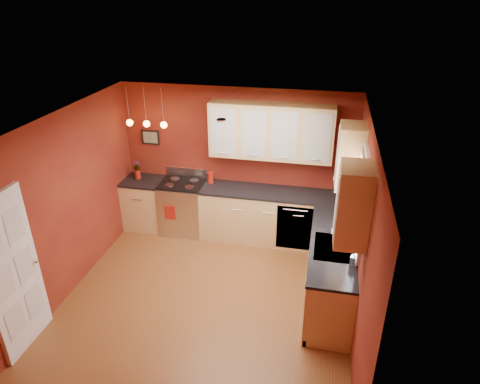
% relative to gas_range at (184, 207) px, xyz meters
% --- Properties ---
extents(floor, '(4.20, 4.20, 0.00)m').
position_rel_gas_range_xyz_m(floor, '(0.92, -1.80, -0.48)').
color(floor, brown).
rests_on(floor, ground).
extents(ceiling, '(4.00, 4.20, 0.02)m').
position_rel_gas_range_xyz_m(ceiling, '(0.92, -1.80, 2.12)').
color(ceiling, '#EEE6CF').
rests_on(ceiling, wall_back).
extents(wall_back, '(4.00, 0.02, 2.60)m').
position_rel_gas_range_xyz_m(wall_back, '(0.92, 0.30, 0.82)').
color(wall_back, maroon).
rests_on(wall_back, floor).
extents(wall_front, '(4.00, 0.02, 2.60)m').
position_rel_gas_range_xyz_m(wall_front, '(0.92, -3.90, 0.82)').
color(wall_front, maroon).
rests_on(wall_front, floor).
extents(wall_left, '(0.02, 4.20, 2.60)m').
position_rel_gas_range_xyz_m(wall_left, '(-1.08, -1.80, 0.82)').
color(wall_left, maroon).
rests_on(wall_left, floor).
extents(wall_right, '(0.02, 4.20, 2.60)m').
position_rel_gas_range_xyz_m(wall_right, '(2.92, -1.80, 0.82)').
color(wall_right, maroon).
rests_on(wall_right, floor).
extents(base_cabinets_back_left, '(0.70, 0.60, 0.90)m').
position_rel_gas_range_xyz_m(base_cabinets_back_left, '(-0.73, -0.00, -0.03)').
color(base_cabinets_back_left, tan).
rests_on(base_cabinets_back_left, floor).
extents(base_cabinets_back_right, '(2.54, 0.60, 0.90)m').
position_rel_gas_range_xyz_m(base_cabinets_back_right, '(1.65, -0.00, -0.03)').
color(base_cabinets_back_right, tan).
rests_on(base_cabinets_back_right, floor).
extents(base_cabinets_right, '(0.60, 2.10, 0.90)m').
position_rel_gas_range_xyz_m(base_cabinets_right, '(2.62, -1.35, -0.03)').
color(base_cabinets_right, tan).
rests_on(base_cabinets_right, floor).
extents(counter_back_left, '(0.70, 0.62, 0.04)m').
position_rel_gas_range_xyz_m(counter_back_left, '(-0.73, -0.00, 0.44)').
color(counter_back_left, black).
rests_on(counter_back_left, base_cabinets_back_left).
extents(counter_back_right, '(2.54, 0.62, 0.04)m').
position_rel_gas_range_xyz_m(counter_back_right, '(1.65, -0.00, 0.44)').
color(counter_back_right, black).
rests_on(counter_back_right, base_cabinets_back_right).
extents(counter_right, '(0.62, 2.10, 0.04)m').
position_rel_gas_range_xyz_m(counter_right, '(2.62, -1.35, 0.44)').
color(counter_right, black).
rests_on(counter_right, base_cabinets_right).
extents(gas_range, '(0.76, 0.64, 1.11)m').
position_rel_gas_range_xyz_m(gas_range, '(0.00, 0.00, 0.00)').
color(gas_range, silver).
rests_on(gas_range, floor).
extents(dishwasher_front, '(0.60, 0.02, 0.80)m').
position_rel_gas_range_xyz_m(dishwasher_front, '(2.02, -0.29, -0.03)').
color(dishwasher_front, silver).
rests_on(dishwasher_front, base_cabinets_back_right).
extents(sink, '(0.50, 0.70, 0.33)m').
position_rel_gas_range_xyz_m(sink, '(2.62, -1.50, 0.43)').
color(sink, gray).
rests_on(sink, counter_right).
extents(window, '(0.06, 1.02, 1.22)m').
position_rel_gas_range_xyz_m(window, '(2.89, -1.50, 1.21)').
color(window, white).
rests_on(window, wall_right).
extents(door_left_wall, '(0.12, 0.82, 2.05)m').
position_rel_gas_range_xyz_m(door_left_wall, '(-1.05, -3.00, 0.54)').
color(door_left_wall, white).
rests_on(door_left_wall, floor).
extents(upper_cabinets_back, '(2.00, 0.35, 0.90)m').
position_rel_gas_range_xyz_m(upper_cabinets_back, '(1.52, 0.12, 1.47)').
color(upper_cabinets_back, tan).
rests_on(upper_cabinets_back, wall_back).
extents(upper_cabinets_right, '(0.35, 1.95, 0.90)m').
position_rel_gas_range_xyz_m(upper_cabinets_right, '(2.75, -1.48, 1.47)').
color(upper_cabinets_right, tan).
rests_on(upper_cabinets_right, wall_right).
extents(wall_picture, '(0.32, 0.03, 0.26)m').
position_rel_gas_range_xyz_m(wall_picture, '(-0.63, 0.28, 1.17)').
color(wall_picture, black).
rests_on(wall_picture, wall_back).
extents(pendant_lights, '(0.71, 0.11, 0.66)m').
position_rel_gas_range_xyz_m(pendant_lights, '(-0.53, -0.05, 1.53)').
color(pendant_lights, gray).
rests_on(pendant_lights, ceiling).
extents(red_canister, '(0.13, 0.13, 0.19)m').
position_rel_gas_range_xyz_m(red_canister, '(0.48, 0.14, 0.56)').
color(red_canister, '#9D1C10').
rests_on(red_canister, counter_back_right).
extents(red_vase, '(0.10, 0.10, 0.17)m').
position_rel_gas_range_xyz_m(red_vase, '(-0.84, 0.04, 0.54)').
color(red_vase, '#9D1C10').
rests_on(red_vase, counter_back_left).
extents(flowers, '(0.13, 0.13, 0.18)m').
position_rel_gas_range_xyz_m(flowers, '(-0.84, 0.04, 0.70)').
color(flowers, '#9D1C10').
rests_on(flowers, red_vase).
extents(coffee_maker, '(0.17, 0.17, 0.24)m').
position_rel_gas_range_xyz_m(coffee_maker, '(2.77, -0.00, 0.57)').
color(coffee_maker, black).
rests_on(coffee_maker, counter_back_right).
extents(soap_pump, '(0.12, 0.12, 0.21)m').
position_rel_gas_range_xyz_m(soap_pump, '(2.87, -1.87, 0.56)').
color(soap_pump, white).
rests_on(soap_pump, counter_right).
extents(dish_towel, '(0.20, 0.01, 0.27)m').
position_rel_gas_range_xyz_m(dish_towel, '(-0.13, -0.33, 0.04)').
color(dish_towel, '#9D1C10').
rests_on(dish_towel, gas_range).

